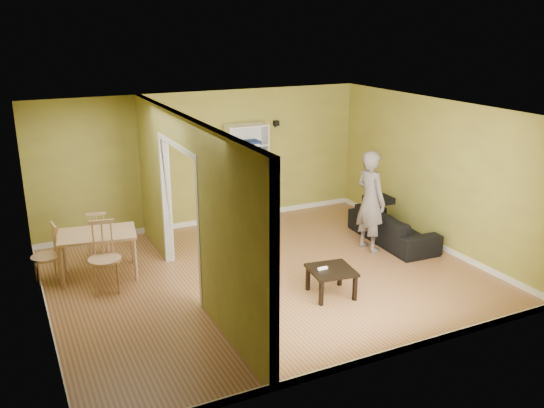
{
  "coord_description": "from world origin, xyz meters",
  "views": [
    {
      "loc": [
        -3.55,
        -7.53,
        3.82
      ],
      "look_at": [
        0.2,
        0.2,
        1.1
      ],
      "focal_mm": 38.0,
      "sensor_mm": 36.0,
      "label": 1
    }
  ],
  "objects": [
    {
      "name": "game_controller",
      "position": [
        0.44,
        -0.98,
        0.43
      ],
      "size": [
        0.15,
        0.04,
        0.03
      ],
      "primitive_type": "cube",
      "color": "white",
      "rests_on": "coffee_table"
    },
    {
      "name": "paper_box_navy_a",
      "position": [
        0.81,
        2.56,
        0.52
      ],
      "size": [
        0.44,
        0.29,
        0.23
      ],
      "primitive_type": "cube",
      "color": "navy",
      "rests_on": "bookshelf"
    },
    {
      "name": "chair_near",
      "position": [
        -2.36,
        0.56,
        0.53
      ],
      "size": [
        0.55,
        0.55,
        1.05
      ],
      "primitive_type": null,
      "rotation": [
        0.0,
        0.0,
        -0.14
      ],
      "color": "tan",
      "rests_on": "ground"
    },
    {
      "name": "bookshelf",
      "position": [
        0.79,
        2.6,
        0.97
      ],
      "size": [
        0.82,
        0.36,
        1.95
      ],
      "color": "white",
      "rests_on": "ground"
    },
    {
      "name": "sofa",
      "position": [
        2.7,
        0.34,
        0.37
      ],
      "size": [
        1.96,
        0.91,
        0.73
      ],
      "primitive_type": "imported",
      "rotation": [
        0.0,
        0.0,
        1.53
      ],
      "color": "black",
      "rests_on": "ground"
    },
    {
      "name": "paper_box_teal",
      "position": [
        0.7,
        2.56,
        0.9
      ],
      "size": [
        0.4,
        0.26,
        0.21
      ],
      "primitive_type": "cube",
      "color": "#1D7A59",
      "rests_on": "bookshelf"
    },
    {
      "name": "paper_box_navy_b",
      "position": [
        0.77,
        2.56,
        1.29
      ],
      "size": [
        0.44,
        0.29,
        0.22
      ],
      "primitive_type": "cube",
      "color": "#141B4A",
      "rests_on": "bookshelf"
    },
    {
      "name": "chair_left",
      "position": [
        -3.12,
        1.18,
        0.47
      ],
      "size": [
        0.47,
        0.47,
        0.94
      ],
      "primitive_type": null,
      "rotation": [
        0.0,
        0.0,
        -1.47
      ],
      "color": "tan",
      "rests_on": "ground"
    },
    {
      "name": "chair_far",
      "position": [
        -2.24,
        1.8,
        0.44
      ],
      "size": [
        0.48,
        0.48,
        0.89
      ],
      "primitive_type": null,
      "rotation": [
        0.0,
        0.0,
        2.94
      ],
      "color": "tan",
      "rests_on": "ground"
    },
    {
      "name": "person",
      "position": [
        2.09,
        0.22,
        1.04
      ],
      "size": [
        0.82,
        0.67,
        2.08
      ],
      "primitive_type": "imported",
      "rotation": [
        0.0,
        0.0,
        1.68
      ],
      "color": "slate",
      "rests_on": "ground"
    },
    {
      "name": "partition",
      "position": [
        -1.2,
        0.0,
        1.3
      ],
      "size": [
        0.22,
        5.5,
        2.6
      ],
      "primitive_type": null,
      "color": "#A1A33C",
      "rests_on": "ground"
    },
    {
      "name": "coffee_table",
      "position": [
        0.56,
        -1.03,
        0.35
      ],
      "size": [
        0.62,
        0.62,
        0.42
      ],
      "rotation": [
        0.0,
        0.0,
        -0.14
      ],
      "color": "black",
      "rests_on": "ground"
    },
    {
      "name": "wall_speaker",
      "position": [
        1.5,
        2.69,
        1.9
      ],
      "size": [
        0.1,
        0.1,
        0.1
      ],
      "primitive_type": "cube",
      "color": "black",
      "rests_on": "room_shell"
    },
    {
      "name": "paper_box_navy_c",
      "position": [
        0.82,
        2.56,
        1.52
      ],
      "size": [
        0.45,
        0.29,
        0.23
      ],
      "primitive_type": "cube",
      "color": "#18154C",
      "rests_on": "bookshelf"
    },
    {
      "name": "dining_table",
      "position": [
        -2.35,
        1.13,
        0.64
      ],
      "size": [
        1.16,
        0.77,
        0.72
      ],
      "rotation": [
        0.0,
        0.0,
        -0.16
      ],
      "color": "tan",
      "rests_on": "ground"
    },
    {
      "name": "room_shell",
      "position": [
        0.0,
        0.0,
        1.3
      ],
      "size": [
        6.5,
        6.5,
        6.5
      ],
      "color": "#A27F48",
      "rests_on": "ground"
    }
  ]
}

